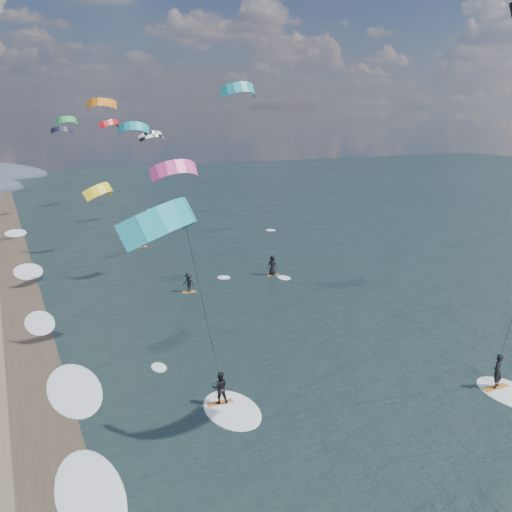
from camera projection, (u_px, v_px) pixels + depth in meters
name	position (u px, v px, depth m)	size (l,w,h in m)	color
ground	(415.00, 510.00, 21.12)	(260.00, 260.00, 0.00)	black
wet_sand_strip	(48.00, 446.00, 25.07)	(3.00, 240.00, 0.00)	#382D23
kitesurfer_near_b	(200.00, 288.00, 22.04)	(6.98, 9.17, 12.23)	#BB6821
far_kitesurfers	(210.00, 265.00, 50.65)	(9.38, 17.78, 1.81)	#BB6821
bg_kite_field	(117.00, 128.00, 63.89)	(13.96, 73.37, 8.92)	green
shoreline_surf	(64.00, 393.00, 29.74)	(2.40, 79.40, 0.11)	white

